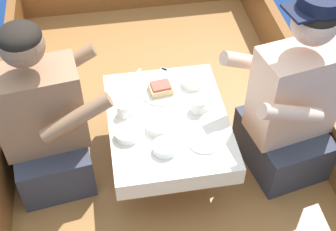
{
  "coord_description": "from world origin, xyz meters",
  "views": [
    {
      "loc": [
        -0.26,
        -1.53,
        2.32
      ],
      "look_at": [
        0.0,
        0.02,
        0.66
      ],
      "focal_mm": 50.0,
      "sensor_mm": 36.0,
      "label": 1
    }
  ],
  "objects": [
    {
      "name": "plate_sandwich",
      "position": [
        -0.01,
        0.21,
        0.64
      ],
      "size": [
        0.21,
        0.21,
        0.01
      ],
      "color": "silver",
      "rests_on": "cockpit_table"
    },
    {
      "name": "sandwich",
      "position": [
        -0.01,
        0.21,
        0.67
      ],
      "size": [
        0.13,
        0.1,
        0.05
      ],
      "rotation": [
        0.0,
        0.0,
        0.12
      ],
      "color": "tan",
      "rests_on": "plate_sandwich"
    },
    {
      "name": "cockpit_table",
      "position": [
        0.0,
        0.02,
        0.6
      ],
      "size": [
        0.59,
        0.74,
        0.35
      ],
      "color": "#B2B2B7",
      "rests_on": "boat_deck"
    },
    {
      "name": "bowl_starboard_near",
      "position": [
        -0.04,
        -0.03,
        0.66
      ],
      "size": [
        0.14,
        0.14,
        0.04
      ],
      "color": "silver",
      "rests_on": "cockpit_table"
    },
    {
      "name": "person_starboard",
      "position": [
        0.59,
        -0.06,
        0.7
      ],
      "size": [
        0.58,
        0.52,
        1.04
      ],
      "rotation": [
        0.0,
        0.0,
        3.34
      ],
      "color": "#333847",
      "rests_on": "boat_deck"
    },
    {
      "name": "utensil_fork_starboard",
      "position": [
        0.08,
        0.35,
        0.64
      ],
      "size": [
        0.14,
        0.12,
        0.0
      ],
      "rotation": [
        0.0,
        0.0,
        2.43
      ],
      "color": "silver",
      "rests_on": "cockpit_table"
    },
    {
      "name": "utensil_knife_starboard",
      "position": [
        -0.14,
        0.35,
        0.64
      ],
      "size": [
        0.12,
        0.14,
        0.0
      ],
      "rotation": [
        0.0,
        0.0,
        0.85
      ],
      "color": "silver",
      "rests_on": "cockpit_table"
    },
    {
      "name": "coffee_cup_starboard",
      "position": [
        -0.21,
        0.08,
        0.67
      ],
      "size": [
        0.09,
        0.06,
        0.07
      ],
      "color": "silver",
      "rests_on": "cockpit_table"
    },
    {
      "name": "gunwale_starboard",
      "position": [
        0.85,
        0.0,
        0.44
      ],
      "size": [
        0.06,
        3.17,
        0.3
      ],
      "primitive_type": "cube",
      "color": "brown",
      "rests_on": "boat_deck"
    },
    {
      "name": "bowl_center_far",
      "position": [
        0.17,
        0.25,
        0.66
      ],
      "size": [
        0.11,
        0.11,
        0.04
      ],
      "color": "silver",
      "rests_on": "cockpit_table"
    },
    {
      "name": "bowl_port_near",
      "position": [
        -0.21,
        -0.06,
        0.66
      ],
      "size": [
        0.12,
        0.12,
        0.04
      ],
      "color": "silver",
      "rests_on": "cockpit_table"
    },
    {
      "name": "ground_plane",
      "position": [
        0.0,
        0.0,
        0.0
      ],
      "size": [
        60.0,
        60.0,
        0.0
      ],
      "primitive_type": "plane",
      "color": "navy"
    },
    {
      "name": "person_port",
      "position": [
        -0.59,
        0.06,
        0.66
      ],
      "size": [
        0.56,
        0.5,
        0.95
      ],
      "rotation": [
        0.0,
        0.0,
        0.13
      ],
      "color": "#333847",
      "rests_on": "boat_deck"
    },
    {
      "name": "plate_bread",
      "position": [
        0.14,
        -0.15,
        0.64
      ],
      "size": [
        0.17,
        0.17,
        0.01
      ],
      "color": "silver",
      "rests_on": "cockpit_table"
    },
    {
      "name": "utensil_knife_port",
      "position": [
        0.23,
        0.31,
        0.64
      ],
      "size": [
        0.14,
        0.12,
        0.0
      ],
      "rotation": [
        0.0,
        0.0,
        2.47
      ],
      "color": "silver",
      "rests_on": "cockpit_table"
    },
    {
      "name": "utensil_fork_port",
      "position": [
        -0.13,
        0.19,
        0.64
      ],
      "size": [
        0.17,
        0.03,
        0.0
      ],
      "rotation": [
        0.0,
        0.0,
        0.09
      ],
      "color": "silver",
      "rests_on": "cockpit_table"
    },
    {
      "name": "boat_deck",
      "position": [
        0.0,
        0.0,
        0.14
      ],
      "size": [
        1.76,
        3.17,
        0.29
      ],
      "primitive_type": "cube",
      "color": "#9E6B38",
      "rests_on": "ground_plane"
    },
    {
      "name": "gunwale_port",
      "position": [
        -0.85,
        0.0,
        0.44
      ],
      "size": [
        0.06,
        3.17,
        0.3
      ],
      "primitive_type": "cube",
      "color": "brown",
      "rests_on": "boat_deck"
    },
    {
      "name": "bowl_port_far",
      "position": [
        -0.05,
        -0.18,
        0.66
      ],
      "size": [
        0.11,
        0.11,
        0.04
      ],
      "color": "silver",
      "rests_on": "cockpit_table"
    },
    {
      "name": "coffee_cup_port",
      "position": [
        0.16,
        0.06,
        0.67
      ],
      "size": [
        0.1,
        0.08,
        0.07
      ],
      "color": "silver",
      "rests_on": "cockpit_table"
    }
  ]
}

